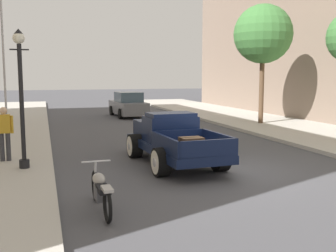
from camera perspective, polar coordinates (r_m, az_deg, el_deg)
The scene contains 8 objects.
ground_plane at distance 11.66m, azimuth 7.13°, elevation -6.46°, with size 140.00×140.00×0.00m, color #47474C.
hotrod_truck_navy at distance 12.68m, azimuth 0.47°, elevation -1.83°, with size 2.35×5.00×1.58m.
motorcycle_parked at distance 8.34m, azimuth -9.53°, elevation -8.91°, with size 0.62×2.12×0.93m.
car_background_grey at distance 27.06m, azimuth -5.67°, elevation 2.96°, with size 2.05×4.39×1.65m.
pedestrian_sidewalk_left at distance 13.13m, azimuth -22.21°, elevation -0.59°, with size 0.53×0.22×1.65m.
street_lamp_near at distance 11.81m, azimuth -20.14°, elevation 5.03°, with size 0.50×0.32×3.85m.
flagpole at distance 24.82m, azimuth -21.99°, elevation 13.68°, with size 1.74×0.16×9.16m.
street_tree_second at distance 22.62m, azimuth 13.34°, elevation 12.53°, with size 3.15×3.15×6.37m.
Camera 1 is at (-4.71, -10.31, 2.74)m, focal length 42.95 mm.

